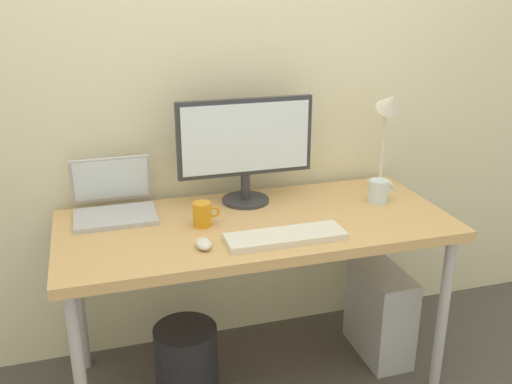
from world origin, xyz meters
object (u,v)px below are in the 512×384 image
Objects in this scene: monitor at (245,144)px; glass_cup at (379,191)px; coffee_mug at (203,214)px; keyboard at (285,237)px; computer_tower at (380,312)px; mouse at (204,244)px; desk_lamp at (389,117)px; wastebasket at (186,360)px; laptop at (114,201)px; desk at (256,235)px.

glass_cup is (0.54, -0.16, -0.21)m from monitor.
monitor reaches higher than coffee_mug.
monitor is at bearing 95.04° from keyboard.
computer_tower is at bearing -0.31° from coffee_mug.
mouse is at bearing -167.20° from computer_tower.
desk_lamp is at bearing 23.19° from mouse.
wastebasket is (-0.86, -0.06, -0.64)m from glass_cup.
coffee_mug reaches higher than computer_tower.
desk_lamp reaches higher than laptop.
coffee_mug reaches higher than keyboard.
computer_tower is at bearing -111.54° from desk_lamp.
desk is 0.61m from wastebasket.
keyboard is 4.13× the size of coffee_mug.
coffee_mug is at bearing 141.23° from keyboard.
monitor is 0.58m from laptop.
monitor is 4.81× the size of glass_cup.
computer_tower is (0.84, 0.19, -0.54)m from mouse.
wastebasket is (-0.06, 0.18, -0.60)m from mouse.
mouse is 0.84m from glass_cup.
monitor is at bearing 56.05° from mouse.
desk is at bearing 36.58° from mouse.
desk_lamp reaches higher than computer_tower.
desk is 0.22m from keyboard.
laptop is 0.76× the size of computer_tower.
keyboard is (0.05, -0.20, 0.07)m from desk.
desk_lamp is 1.35m from wastebasket.
laptop is 0.39m from coffee_mug.
coffee_mug is at bearing 79.20° from mouse.
desk is 4.81× the size of laptop.
keyboard is at bearing -36.46° from laptop.
coffee_mug is at bearing 10.06° from wastebasket.
desk is 0.38m from monitor.
monitor is 0.99m from computer_tower.
coffee_mug is 0.90× the size of glass_cup.
mouse is 0.21× the size of computer_tower.
desk_lamp is (0.67, 0.21, 0.39)m from desk.
computer_tower is 1.40× the size of wastebasket.
laptop is at bearing 156.59° from desk.
laptop is at bearing 179.04° from desk_lamp.
glass_cup is at bearing 125.02° from computer_tower.
laptop is at bearing 168.73° from computer_tower.
mouse reaches higher than computer_tower.
wastebasket is at bearing -178.91° from desk.
coffee_mug is at bearing 177.11° from desk.
monitor is 1.36× the size of computer_tower.
keyboard is (-0.62, -0.41, -0.31)m from desk_lamp.
mouse is at bearing -55.72° from laptop.
wastebasket is at bearing -146.17° from monitor.
monitor is at bearing 85.53° from desk.
glass_cup is (-0.11, -0.16, -0.28)m from desk_lamp.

